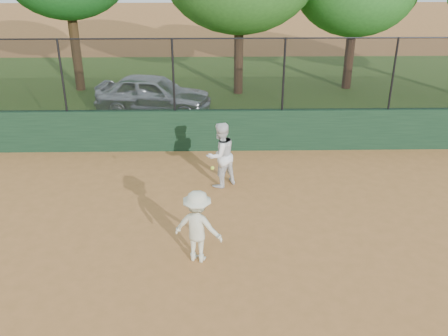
{
  "coord_description": "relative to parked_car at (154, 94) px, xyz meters",
  "views": [
    {
      "loc": [
        0.61,
        -7.3,
        5.68
      ],
      "look_at": [
        0.8,
        2.2,
        1.2
      ],
      "focal_mm": 40.0,
      "sensor_mm": 36.0,
      "label": 1
    }
  ],
  "objects": [
    {
      "name": "ground",
      "position": [
        1.49,
        -9.35,
        -0.67
      ],
      "size": [
        80.0,
        80.0,
        0.0
      ],
      "primitive_type": "plane",
      "color": "#AE6E38",
      "rests_on": "ground"
    },
    {
      "name": "back_wall",
      "position": [
        1.49,
        -3.35,
        -0.07
      ],
      "size": [
        26.0,
        0.2,
        1.2
      ],
      "primitive_type": "cube",
      "color": "#183620",
      "rests_on": "ground"
    },
    {
      "name": "grass_strip",
      "position": [
        1.49,
        2.65,
        -0.67
      ],
      "size": [
        36.0,
        12.0,
        0.01
      ],
      "primitive_type": "cube",
      "color": "#2F4D18",
      "rests_on": "ground"
    },
    {
      "name": "parked_car",
      "position": [
        0.0,
        0.0,
        0.0
      ],
      "size": [
        4.18,
        2.29,
        1.35
      ],
      "primitive_type": "imported",
      "rotation": [
        0.0,
        0.0,
        1.38
      ],
      "color": "#AFB4B9",
      "rests_on": "ground"
    },
    {
      "name": "player_second",
      "position": [
        2.24,
        -5.6,
        0.15
      ],
      "size": [
        1.01,
        0.98,
        1.64
      ],
      "primitive_type": "imported",
      "rotation": [
        0.0,
        0.0,
        3.79
      ],
      "color": "white",
      "rests_on": "ground"
    },
    {
      "name": "player_main",
      "position": [
        1.77,
        -8.71,
        0.06
      ],
      "size": [
        1.07,
        0.82,
        2.12
      ],
      "color": "beige",
      "rests_on": "ground"
    },
    {
      "name": "fence_assembly",
      "position": [
        1.46,
        -3.35,
        1.56
      ],
      "size": [
        26.0,
        0.06,
        2.0
      ],
      "color": "black",
      "rests_on": "back_wall"
    }
  ]
}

